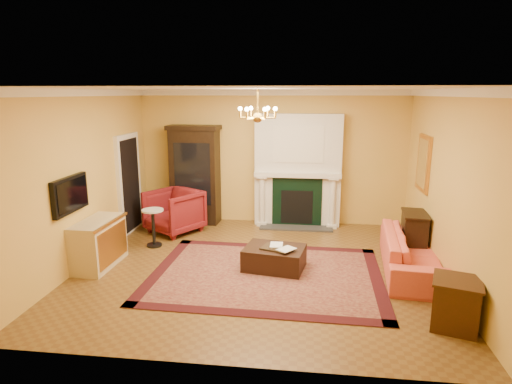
% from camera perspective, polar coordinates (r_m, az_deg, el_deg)
% --- Properties ---
extents(floor, '(6.00, 5.50, 0.02)m').
position_cam_1_polar(floor, '(7.49, 0.20, -10.09)').
color(floor, brown).
rests_on(floor, ground).
extents(ceiling, '(6.00, 5.50, 0.02)m').
position_cam_1_polar(ceiling, '(6.88, 0.22, 13.71)').
color(ceiling, white).
rests_on(ceiling, wall_back).
extents(wall_back, '(6.00, 0.02, 3.00)m').
position_cam_1_polar(wall_back, '(9.73, 2.10, 4.60)').
color(wall_back, gold).
rests_on(wall_back, floor).
extents(wall_front, '(6.00, 0.02, 3.00)m').
position_cam_1_polar(wall_front, '(4.39, -3.99, -6.02)').
color(wall_front, gold).
rests_on(wall_front, floor).
extents(wall_left, '(0.02, 5.50, 3.00)m').
position_cam_1_polar(wall_left, '(7.95, -21.88, 1.74)').
color(wall_left, gold).
rests_on(wall_left, floor).
extents(wall_right, '(0.02, 5.50, 3.00)m').
position_cam_1_polar(wall_right, '(7.33, 24.30, 0.61)').
color(wall_right, gold).
rests_on(wall_right, floor).
extents(fireplace, '(1.90, 0.70, 2.50)m').
position_cam_1_polar(fireplace, '(9.57, 5.58, 2.54)').
color(fireplace, silver).
rests_on(fireplace, wall_back).
extents(crown_molding, '(6.00, 5.50, 0.12)m').
position_cam_1_polar(crown_molding, '(7.83, 1.05, 13.12)').
color(crown_molding, white).
rests_on(crown_molding, ceiling).
extents(doorway, '(0.08, 1.05, 2.10)m').
position_cam_1_polar(doorway, '(9.51, -16.52, 1.08)').
color(doorway, silver).
rests_on(doorway, wall_left).
extents(tv_panel, '(0.09, 0.95, 0.58)m').
position_cam_1_polar(tv_panel, '(7.44, -23.53, -0.32)').
color(tv_panel, black).
rests_on(tv_panel, wall_left).
extents(gilt_mirror, '(0.06, 0.76, 1.05)m').
position_cam_1_polar(gilt_mirror, '(8.61, 21.42, 3.60)').
color(gilt_mirror, '#CA8A34').
rests_on(gilt_mirror, wall_right).
extents(chandelier, '(0.63, 0.55, 0.53)m').
position_cam_1_polar(chandelier, '(6.89, 0.22, 10.36)').
color(chandelier, gold).
rests_on(chandelier, ceiling).
extents(oriental_rug, '(3.84, 2.92, 0.02)m').
position_cam_1_polar(oriental_rug, '(7.20, 1.34, -10.92)').
color(oriental_rug, '#410E11').
rests_on(oriental_rug, floor).
extents(china_cabinet, '(1.09, 0.55, 2.13)m').
position_cam_1_polar(china_cabinet, '(9.84, -8.10, 2.01)').
color(china_cabinet, black).
rests_on(china_cabinet, floor).
extents(wingback_armchair, '(1.33, 1.31, 1.01)m').
position_cam_1_polar(wingback_armchair, '(9.31, -10.88, -2.28)').
color(wingback_armchair, maroon).
rests_on(wingback_armchair, floor).
extents(pedestal_table, '(0.42, 0.42, 0.74)m').
position_cam_1_polar(pedestal_table, '(8.56, -13.53, -4.30)').
color(pedestal_table, black).
rests_on(pedestal_table, floor).
extents(commode, '(0.55, 1.11, 0.82)m').
position_cam_1_polar(commode, '(7.89, -20.26, -6.44)').
color(commode, beige).
rests_on(commode, floor).
extents(coral_sofa, '(0.87, 2.30, 0.88)m').
position_cam_1_polar(coral_sofa, '(7.63, 20.11, -6.85)').
color(coral_sofa, '#D55643').
rests_on(coral_sofa, floor).
extents(end_table, '(0.67, 0.67, 0.62)m').
position_cam_1_polar(end_table, '(6.16, 25.04, -13.47)').
color(end_table, '#34190E').
rests_on(end_table, floor).
extents(console_table, '(0.48, 0.74, 0.78)m').
position_cam_1_polar(console_table, '(8.39, 20.28, -5.41)').
color(console_table, black).
rests_on(console_table, floor).
extents(leather_ottoman, '(1.09, 0.87, 0.37)m').
position_cam_1_polar(leather_ottoman, '(7.36, 2.46, -8.74)').
color(leather_ottoman, black).
rests_on(leather_ottoman, oriental_rug).
extents(ottoman_tray, '(0.54, 0.48, 0.03)m').
position_cam_1_polar(ottoman_tray, '(7.24, 2.64, -7.44)').
color(ottoman_tray, black).
rests_on(ottoman_tray, leather_ottoman).
extents(book_a, '(0.21, 0.03, 0.29)m').
position_cam_1_polar(book_a, '(7.24, 1.89, -6.11)').
color(book_a, gray).
rests_on(book_a, ottoman_tray).
extents(book_b, '(0.18, 0.15, 0.30)m').
position_cam_1_polar(book_b, '(7.12, 3.43, -6.40)').
color(book_b, gray).
rests_on(book_b, ottoman_tray).
extents(topiary_left, '(0.15, 0.15, 0.41)m').
position_cam_1_polar(topiary_left, '(9.52, 1.27, 4.16)').
color(topiary_left, gray).
rests_on(topiary_left, fireplace).
extents(topiary_right, '(0.18, 0.18, 0.48)m').
position_cam_1_polar(topiary_right, '(9.49, 10.26, 4.14)').
color(topiary_right, gray).
rests_on(topiary_right, fireplace).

